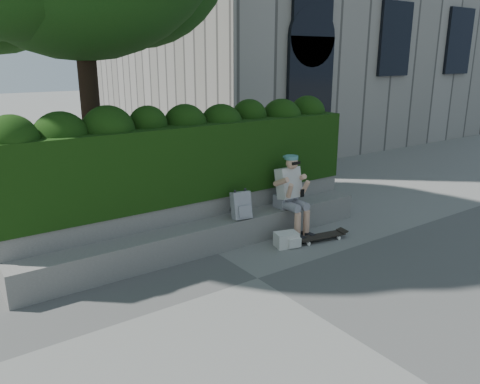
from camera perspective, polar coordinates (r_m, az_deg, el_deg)
ground at (r=6.63m, az=2.16°, el=-10.47°), size 80.00×80.00×0.00m
bench_ledge at (r=7.48m, az=-3.63°, el=-5.39°), size 6.00×0.45×0.45m
planter_wall at (r=7.81m, az=-5.47°, el=-3.31°), size 6.00×0.50×0.75m
hedge at (r=7.74m, az=-6.49°, el=3.98°), size 6.00×1.00×1.20m
person at (r=8.02m, az=6.21°, el=0.01°), size 0.40×0.76×1.38m
skateboard at (r=7.98m, az=9.84°, el=-5.35°), size 0.89×0.36×0.09m
backpack_plaid at (r=7.52m, az=0.14°, el=-1.63°), size 0.32×0.20×0.44m
backpack_ground at (r=7.66m, az=5.67°, el=-5.79°), size 0.42×0.34×0.24m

